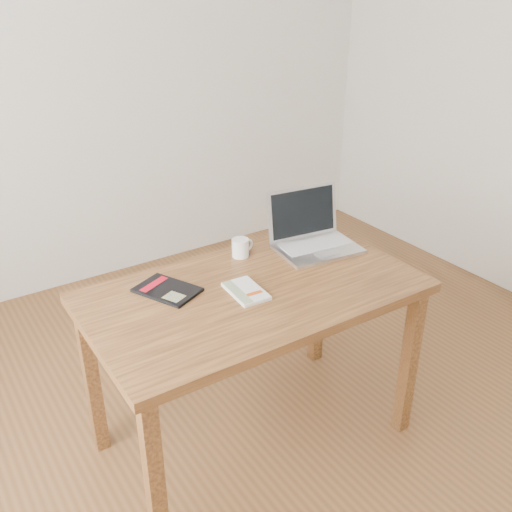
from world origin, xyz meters
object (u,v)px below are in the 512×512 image
black_guidebook (167,290)px  coffee_mug (241,247)px  desk (254,308)px  laptop (312,235)px  white_guidebook (246,291)px

black_guidebook → coffee_mug: (0.39, 0.10, 0.03)m
desk → laptop: bearing=22.7°
black_guidebook → coffee_mug: coffee_mug is taller
desk → black_guidebook: 0.34m
white_guidebook → black_guidebook: size_ratio=0.71×
black_guidebook → coffee_mug: bearing=-10.5°
laptop → white_guidebook: bearing=-151.3°
white_guidebook → laptop: size_ratio=0.52×
desk → black_guidebook: (-0.28, 0.16, 0.10)m
laptop → desk: bearing=-150.7°
desk → coffee_mug: (0.11, 0.26, 0.13)m
coffee_mug → black_guidebook: bearing=-174.6°
desk → black_guidebook: bearing=150.7°
black_guidebook → laptop: laptop is taller
white_guidebook → coffee_mug: size_ratio=1.86×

